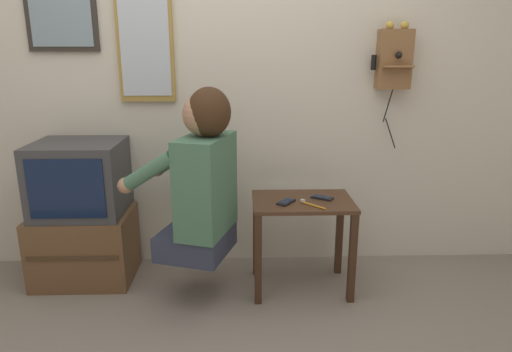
{
  "coord_description": "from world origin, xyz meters",
  "views": [
    {
      "loc": [
        0.18,
        -1.7,
        1.41
      ],
      "look_at": [
        0.26,
        0.76,
        0.72
      ],
      "focal_mm": 32.0,
      "sensor_mm": 36.0,
      "label": 1
    }
  ],
  "objects_px": {
    "television": "(80,178)",
    "toothbrush": "(311,204)",
    "cell_phone_spare": "(322,198)",
    "cell_phone_held": "(286,202)",
    "person": "(202,178)",
    "framed_picture": "(61,15)",
    "wall_mirror": "(145,41)",
    "wall_phone_antique": "(394,59)"
  },
  "relations": [
    {
      "from": "television",
      "to": "toothbrush",
      "type": "xyz_separation_m",
      "value": [
        1.37,
        -0.27,
        -0.09
      ]
    },
    {
      "from": "cell_phone_spare",
      "to": "toothbrush",
      "type": "bearing_deg",
      "value": 179.76
    },
    {
      "from": "cell_phone_held",
      "to": "cell_phone_spare",
      "type": "bearing_deg",
      "value": 53.18
    },
    {
      "from": "cell_phone_spare",
      "to": "person",
      "type": "bearing_deg",
      "value": 134.8
    },
    {
      "from": "television",
      "to": "cell_phone_spare",
      "type": "distance_m",
      "value": 1.46
    },
    {
      "from": "framed_picture",
      "to": "cell_phone_spare",
      "type": "height_order",
      "value": "framed_picture"
    },
    {
      "from": "wall_mirror",
      "to": "person",
      "type": "bearing_deg",
      "value": -54.4
    },
    {
      "from": "television",
      "to": "framed_picture",
      "type": "height_order",
      "value": "framed_picture"
    },
    {
      "from": "cell_phone_spare",
      "to": "framed_picture",
      "type": "bearing_deg",
      "value": 110.01
    },
    {
      "from": "person",
      "to": "cell_phone_held",
      "type": "distance_m",
      "value": 0.5
    },
    {
      "from": "toothbrush",
      "to": "framed_picture",
      "type": "bearing_deg",
      "value": 117.34
    },
    {
      "from": "wall_mirror",
      "to": "television",
      "type": "bearing_deg",
      "value": -151.49
    },
    {
      "from": "wall_phone_antique",
      "to": "cell_phone_held",
      "type": "relative_size",
      "value": 5.71
    },
    {
      "from": "framed_picture",
      "to": "toothbrush",
      "type": "distance_m",
      "value": 1.85
    },
    {
      "from": "television",
      "to": "wall_mirror",
      "type": "relative_size",
      "value": 0.72
    },
    {
      "from": "wall_mirror",
      "to": "cell_phone_spare",
      "type": "bearing_deg",
      "value": -19.4
    },
    {
      "from": "person",
      "to": "wall_mirror",
      "type": "xyz_separation_m",
      "value": [
        -0.36,
        0.51,
        0.72
      ]
    },
    {
      "from": "person",
      "to": "television",
      "type": "xyz_separation_m",
      "value": [
        -0.76,
        0.29,
        -0.08
      ]
    },
    {
      "from": "person",
      "to": "framed_picture",
      "type": "height_order",
      "value": "framed_picture"
    },
    {
      "from": "person",
      "to": "cell_phone_held",
      "type": "height_order",
      "value": "person"
    },
    {
      "from": "wall_phone_antique",
      "to": "framed_picture",
      "type": "bearing_deg",
      "value": 178.75
    },
    {
      "from": "framed_picture",
      "to": "wall_mirror",
      "type": "distance_m",
      "value": 0.51
    },
    {
      "from": "wall_mirror",
      "to": "cell_phone_spare",
      "type": "distance_m",
      "value": 1.42
    },
    {
      "from": "wall_phone_antique",
      "to": "television",
      "type": "bearing_deg",
      "value": -174.74
    },
    {
      "from": "television",
      "to": "cell_phone_held",
      "type": "bearing_deg",
      "value": -10.26
    },
    {
      "from": "person",
      "to": "cell_phone_spare",
      "type": "relative_size",
      "value": 6.87
    },
    {
      "from": "person",
      "to": "wall_phone_antique",
      "type": "height_order",
      "value": "wall_phone_antique"
    },
    {
      "from": "person",
      "to": "television",
      "type": "distance_m",
      "value": 0.82
    },
    {
      "from": "wall_phone_antique",
      "to": "framed_picture",
      "type": "distance_m",
      "value": 2.02
    },
    {
      "from": "television",
      "to": "wall_phone_antique",
      "type": "distance_m",
      "value": 2.05
    },
    {
      "from": "cell_phone_held",
      "to": "wall_phone_antique",
      "type": "bearing_deg",
      "value": 65.37
    },
    {
      "from": "person",
      "to": "television",
      "type": "bearing_deg",
      "value": 86.81
    },
    {
      "from": "television",
      "to": "cell_phone_held",
      "type": "relative_size",
      "value": 3.81
    },
    {
      "from": "wall_mirror",
      "to": "cell_phone_spare",
      "type": "height_order",
      "value": "wall_mirror"
    },
    {
      "from": "television",
      "to": "cell_phone_held",
      "type": "xyz_separation_m",
      "value": [
        1.23,
        -0.22,
        -0.09
      ]
    },
    {
      "from": "television",
      "to": "wall_phone_antique",
      "type": "bearing_deg",
      "value": 5.26
    },
    {
      "from": "television",
      "to": "framed_picture",
      "type": "relative_size",
      "value": 1.22
    },
    {
      "from": "wall_phone_antique",
      "to": "cell_phone_spare",
      "type": "distance_m",
      "value": 0.97
    },
    {
      "from": "person",
      "to": "wall_phone_antique",
      "type": "distance_m",
      "value": 1.39
    },
    {
      "from": "framed_picture",
      "to": "cell_phone_held",
      "type": "height_order",
      "value": "framed_picture"
    },
    {
      "from": "person",
      "to": "toothbrush",
      "type": "height_order",
      "value": "person"
    },
    {
      "from": "toothbrush",
      "to": "television",
      "type": "bearing_deg",
      "value": 124.8
    }
  ]
}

